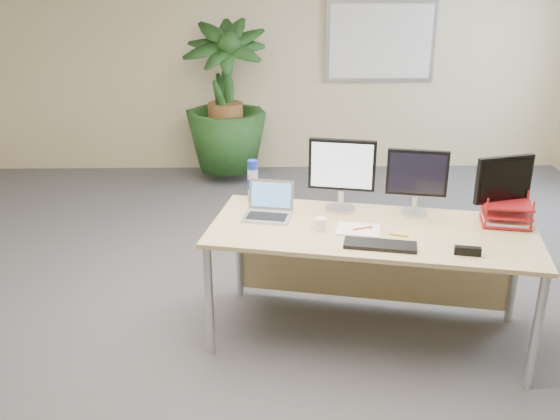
{
  "coord_description": "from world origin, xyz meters",
  "views": [
    {
      "loc": [
        -0.14,
        -3.54,
        2.42
      ],
      "look_at": [
        -0.06,
        0.35,
        0.87
      ],
      "focal_mm": 40.0,
      "sensor_mm": 36.0,
      "label": 1
    }
  ],
  "objects_px": {
    "monitor_left": "(342,170)",
    "laptop": "(269,207)",
    "desk": "(372,245)",
    "monitor_right": "(417,178)",
    "floor_plant": "(226,118)"
  },
  "relations": [
    {
      "from": "desk",
      "to": "monitor_right",
      "type": "distance_m",
      "value": 0.55
    },
    {
      "from": "desk",
      "to": "monitor_left",
      "type": "height_order",
      "value": "monitor_left"
    },
    {
      "from": "floor_plant",
      "to": "laptop",
      "type": "height_order",
      "value": "floor_plant"
    },
    {
      "from": "desk",
      "to": "monitor_right",
      "type": "bearing_deg",
      "value": 24.51
    },
    {
      "from": "desk",
      "to": "monitor_left",
      "type": "distance_m",
      "value": 0.55
    },
    {
      "from": "monitor_right",
      "to": "laptop",
      "type": "xyz_separation_m",
      "value": [
        -1.0,
        -0.0,
        -0.2
      ]
    },
    {
      "from": "monitor_left",
      "to": "laptop",
      "type": "relative_size",
      "value": 1.4
    },
    {
      "from": "monitor_right",
      "to": "floor_plant",
      "type": "bearing_deg",
      "value": 115.58
    },
    {
      "from": "desk",
      "to": "laptop",
      "type": "distance_m",
      "value": 0.74
    },
    {
      "from": "monitor_left",
      "to": "monitor_right",
      "type": "bearing_deg",
      "value": -8.97
    },
    {
      "from": "floor_plant",
      "to": "laptop",
      "type": "relative_size",
      "value": 4.15
    },
    {
      "from": "floor_plant",
      "to": "monitor_left",
      "type": "bearing_deg",
      "value": -71.94
    },
    {
      "from": "monitor_left",
      "to": "laptop",
      "type": "distance_m",
      "value": 0.56
    },
    {
      "from": "desk",
      "to": "laptop",
      "type": "xyz_separation_m",
      "value": [
        -0.7,
        0.13,
        0.23
      ]
    },
    {
      "from": "monitor_right",
      "to": "laptop",
      "type": "bearing_deg",
      "value": -179.73
    }
  ]
}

